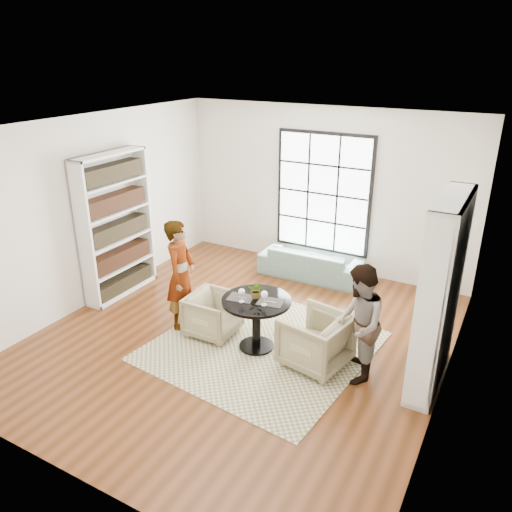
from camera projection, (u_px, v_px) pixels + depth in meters
The scene contains 16 objects.
ground at pixel (242, 338), 7.26m from camera, with size 6.00×6.00×0.00m, color brown.
room_shell at pixel (260, 245), 7.22m from camera, with size 6.00×6.01×6.00m.
rug at pixel (262, 346), 7.05m from camera, with size 2.76×2.76×0.01m, color #BEBB8E.
pedestal_table at pixel (256, 313), 6.81m from camera, with size 0.95×0.95×0.76m.
sofa at pixel (311, 263), 9.12m from camera, with size 1.86×0.73×0.54m, color slate.
armchair_left at pixel (213, 315), 7.24m from camera, with size 0.68×0.70×0.64m, color tan.
armchair_right at pixel (315, 340), 6.52m from camera, with size 0.78×0.80×0.73m, color tan.
person_left at pixel (181, 275), 7.29m from camera, with size 0.61×0.40×1.67m, color gray.
person_right at pixel (358, 324), 6.12m from camera, with size 0.75×0.58×1.54m, color gray.
placemat_left at pixel (241, 298), 6.77m from camera, with size 0.34×0.26×0.01m, color black.
placemat_right at pixel (271, 302), 6.66m from camera, with size 0.34×0.26×0.01m, color black.
cutlery_left at pixel (241, 297), 6.77m from camera, with size 0.14×0.22×0.01m, color #BCBCC1, non-canonical shape.
cutlery_right at pixel (271, 302), 6.65m from camera, with size 0.14×0.22×0.01m, color #BCBCC1, non-canonical shape.
wine_glass_left at pixel (242, 292), 6.62m from camera, with size 0.09×0.09×0.20m.
wine_glass_right at pixel (264, 295), 6.53m from camera, with size 0.09×0.09×0.21m.
flower_centerpiece at pixel (256, 291), 6.74m from camera, with size 0.20×0.17×0.22m, color gray.
Camera 1 is at (3.20, -5.37, 3.89)m, focal length 35.00 mm.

